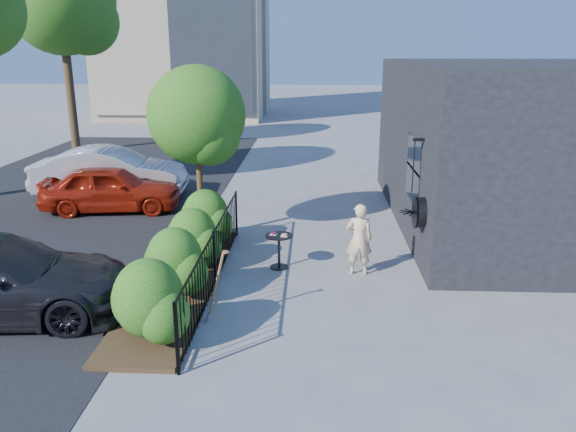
# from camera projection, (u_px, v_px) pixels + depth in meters

# --- Properties ---
(ground) EXTENTS (120.00, 120.00, 0.00)m
(ground) POSITION_uv_depth(u_px,v_px,m) (295.00, 288.00, 10.56)
(ground) COLOR gray
(ground) RESTS_ON ground
(shop_building) EXTENTS (6.22, 9.00, 4.00)m
(shop_building) POSITION_uv_depth(u_px,v_px,m) (521.00, 145.00, 14.04)
(shop_building) COLOR black
(shop_building) RESTS_ON ground
(fence) EXTENTS (0.05, 6.05, 1.10)m
(fence) POSITION_uv_depth(u_px,v_px,m) (215.00, 259.00, 10.47)
(fence) COLOR black
(fence) RESTS_ON ground
(planting_bed) EXTENTS (1.30, 6.00, 0.08)m
(planting_bed) POSITION_uv_depth(u_px,v_px,m) (179.00, 284.00, 10.65)
(planting_bed) COLOR #382616
(planting_bed) RESTS_ON ground
(shrubs) EXTENTS (1.10, 5.60, 1.24)m
(shrubs) POSITION_uv_depth(u_px,v_px,m) (184.00, 249.00, 10.55)
(shrubs) COLOR #225212
(shrubs) RESTS_ON ground
(patio_tree) EXTENTS (2.20, 2.20, 3.94)m
(patio_tree) POSITION_uv_depth(u_px,v_px,m) (199.00, 121.00, 12.50)
(patio_tree) COLOR #3F2B19
(patio_tree) RESTS_ON ground
(street) EXTENTS (9.00, 30.00, 0.01)m
(street) POSITION_uv_depth(u_px,v_px,m) (14.00, 232.00, 13.74)
(street) COLOR black
(street) RESTS_ON ground
(street_tree_far) EXTENTS (4.40, 4.40, 8.28)m
(street_tree_far) POSITION_uv_depth(u_px,v_px,m) (62.00, 7.00, 22.65)
(street_tree_far) COLOR #3F2B19
(street_tree_far) RESTS_ON ground
(cafe_table) EXTENTS (0.56, 0.56, 0.75)m
(cafe_table) POSITION_uv_depth(u_px,v_px,m) (279.00, 245.00, 11.39)
(cafe_table) COLOR black
(cafe_table) RESTS_ON ground
(woman) EXTENTS (0.53, 0.36, 1.45)m
(woman) POSITION_uv_depth(u_px,v_px,m) (359.00, 239.00, 11.02)
(woman) COLOR beige
(woman) RESTS_ON ground
(shovel) EXTENTS (0.43, 0.17, 1.28)m
(shovel) POSITION_uv_depth(u_px,v_px,m) (215.00, 290.00, 9.10)
(shovel) COLOR brown
(shovel) RESTS_ON ground
(car_red) EXTENTS (3.87, 1.94, 1.27)m
(car_red) POSITION_uv_depth(u_px,v_px,m) (111.00, 189.00, 15.37)
(car_red) COLOR #A9200E
(car_red) RESTS_ON ground
(car_silver) EXTENTS (4.57, 1.85, 1.48)m
(car_silver) POSITION_uv_depth(u_px,v_px,m) (110.00, 172.00, 16.87)
(car_silver) COLOR #B5B4B9
(car_silver) RESTS_ON ground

